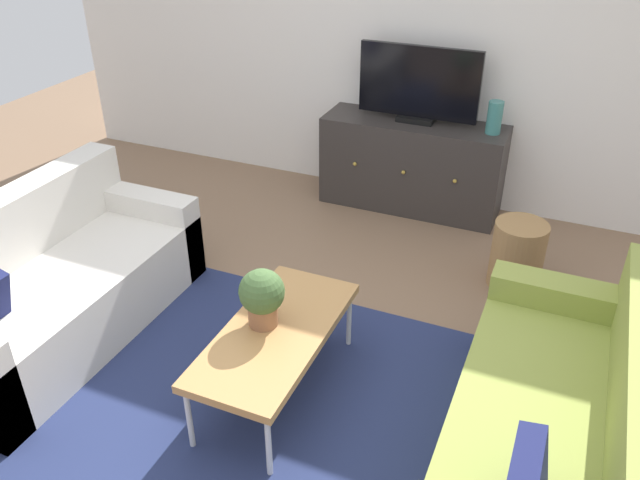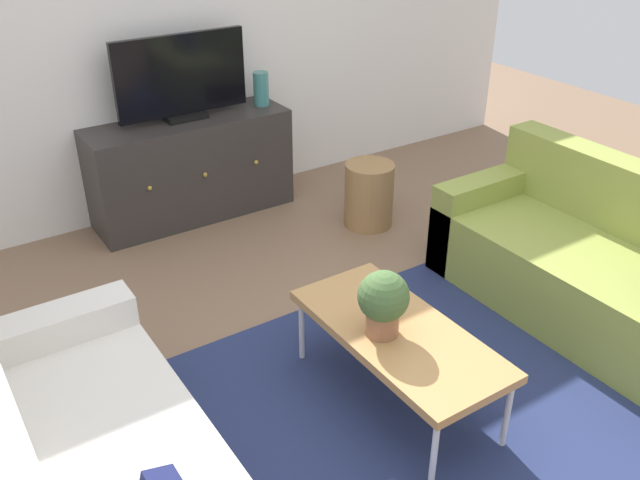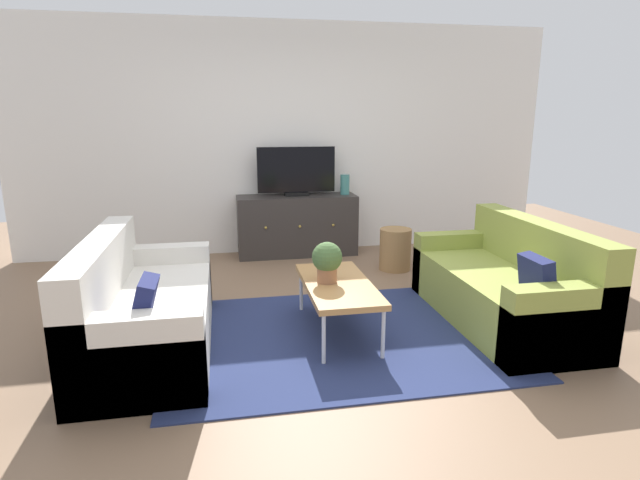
{
  "view_description": "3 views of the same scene",
  "coord_description": "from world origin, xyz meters",
  "px_view_note": "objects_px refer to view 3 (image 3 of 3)",
  "views": [
    {
      "loc": [
        1.22,
        -2.29,
        2.42
      ],
      "look_at": [
        0.0,
        0.55,
        0.59
      ],
      "focal_mm": 35.87,
      "sensor_mm": 36.0,
      "label": 1
    },
    {
      "loc": [
        -1.65,
        -1.95,
        2.26
      ],
      "look_at": [
        0.0,
        0.55,
        0.59
      ],
      "focal_mm": 38.4,
      "sensor_mm": 36.0,
      "label": 2
    },
    {
      "loc": [
        -0.81,
        -3.67,
        1.65
      ],
      "look_at": [
        0.0,
        0.55,
        0.59
      ],
      "focal_mm": 28.75,
      "sensor_mm": 36.0,
      "label": 3
    }
  ],
  "objects_px": {
    "flat_screen_tv": "(296,172)",
    "wicker_basket": "(395,249)",
    "couch_right_side": "(509,288)",
    "potted_plant": "(327,260)",
    "glass_vase": "(345,184)",
    "couch_left_side": "(138,314)",
    "tv_console": "(297,225)",
    "coffee_table": "(338,286)"
  },
  "relations": [
    {
      "from": "couch_left_side",
      "to": "coffee_table",
      "type": "relative_size",
      "value": 1.62
    },
    {
      "from": "couch_left_side",
      "to": "wicker_basket",
      "type": "relative_size",
      "value": 3.85
    },
    {
      "from": "potted_plant",
      "to": "tv_console",
      "type": "relative_size",
      "value": 0.22
    },
    {
      "from": "flat_screen_tv",
      "to": "coffee_table",
      "type": "bearing_deg",
      "value": -90.68
    },
    {
      "from": "couch_left_side",
      "to": "tv_console",
      "type": "relative_size",
      "value": 1.24
    },
    {
      "from": "coffee_table",
      "to": "tv_console",
      "type": "height_order",
      "value": "tv_console"
    },
    {
      "from": "couch_right_side",
      "to": "couch_left_side",
      "type": "bearing_deg",
      "value": 180.0
    },
    {
      "from": "couch_right_side",
      "to": "wicker_basket",
      "type": "distance_m",
      "value": 1.62
    },
    {
      "from": "tv_console",
      "to": "flat_screen_tv",
      "type": "distance_m",
      "value": 0.64
    },
    {
      "from": "potted_plant",
      "to": "couch_right_side",
      "type": "bearing_deg",
      "value": -2.4
    },
    {
      "from": "couch_left_side",
      "to": "coffee_table",
      "type": "xyz_separation_m",
      "value": [
        1.45,
        0.04,
        0.1
      ]
    },
    {
      "from": "wicker_basket",
      "to": "couch_right_side",
      "type": "bearing_deg",
      "value": -74.71
    },
    {
      "from": "couch_left_side",
      "to": "coffee_table",
      "type": "height_order",
      "value": "couch_left_side"
    },
    {
      "from": "glass_vase",
      "to": "wicker_basket",
      "type": "relative_size",
      "value": 0.53
    },
    {
      "from": "couch_right_side",
      "to": "tv_console",
      "type": "xyz_separation_m",
      "value": [
        -1.38,
        2.37,
        0.08
      ]
    },
    {
      "from": "potted_plant",
      "to": "wicker_basket",
      "type": "distance_m",
      "value": 1.87
    },
    {
      "from": "couch_right_side",
      "to": "glass_vase",
      "type": "bearing_deg",
      "value": 108.6
    },
    {
      "from": "potted_plant",
      "to": "flat_screen_tv",
      "type": "distance_m",
      "value": 2.37
    },
    {
      "from": "couch_right_side",
      "to": "tv_console",
      "type": "relative_size",
      "value": 1.24
    },
    {
      "from": "couch_right_side",
      "to": "flat_screen_tv",
      "type": "height_order",
      "value": "flat_screen_tv"
    },
    {
      "from": "couch_right_side",
      "to": "flat_screen_tv",
      "type": "xyz_separation_m",
      "value": [
        -1.38,
        2.39,
        0.72
      ]
    },
    {
      "from": "potted_plant",
      "to": "tv_console",
      "type": "bearing_deg",
      "value": 87.35
    },
    {
      "from": "couch_right_side",
      "to": "coffee_table",
      "type": "height_order",
      "value": "couch_right_side"
    },
    {
      "from": "tv_console",
      "to": "wicker_basket",
      "type": "bearing_deg",
      "value": -40.49
    },
    {
      "from": "potted_plant",
      "to": "wicker_basket",
      "type": "bearing_deg",
      "value": 54.58
    },
    {
      "from": "potted_plant",
      "to": "glass_vase",
      "type": "relative_size",
      "value": 1.31
    },
    {
      "from": "coffee_table",
      "to": "potted_plant",
      "type": "xyz_separation_m",
      "value": [
        -0.08,
        0.02,
        0.2
      ]
    },
    {
      "from": "flat_screen_tv",
      "to": "wicker_basket",
      "type": "distance_m",
      "value": 1.49
    },
    {
      "from": "couch_left_side",
      "to": "tv_console",
      "type": "bearing_deg",
      "value": 58.06
    },
    {
      "from": "wicker_basket",
      "to": "potted_plant",
      "type": "bearing_deg",
      "value": -125.42
    },
    {
      "from": "couch_right_side",
      "to": "flat_screen_tv",
      "type": "distance_m",
      "value": 2.86
    },
    {
      "from": "coffee_table",
      "to": "glass_vase",
      "type": "bearing_deg",
      "value": 75.33
    },
    {
      "from": "coffee_table",
      "to": "wicker_basket",
      "type": "relative_size",
      "value": 2.38
    },
    {
      "from": "couch_left_side",
      "to": "flat_screen_tv",
      "type": "xyz_separation_m",
      "value": [
        1.48,
        2.39,
        0.72
      ]
    },
    {
      "from": "couch_right_side",
      "to": "wicker_basket",
      "type": "xyz_separation_m",
      "value": [
        -0.43,
        1.56,
        -0.06
      ]
    },
    {
      "from": "glass_vase",
      "to": "wicker_basket",
      "type": "bearing_deg",
      "value": -65.44
    },
    {
      "from": "tv_console",
      "to": "wicker_basket",
      "type": "height_order",
      "value": "tv_console"
    },
    {
      "from": "couch_left_side",
      "to": "potted_plant",
      "type": "height_order",
      "value": "couch_left_side"
    },
    {
      "from": "couch_left_side",
      "to": "glass_vase",
      "type": "xyz_separation_m",
      "value": [
        2.06,
        2.37,
        0.55
      ]
    },
    {
      "from": "potted_plant",
      "to": "glass_vase",
      "type": "xyz_separation_m",
      "value": [
        0.69,
        2.31,
        0.25
      ]
    },
    {
      "from": "couch_left_side",
      "to": "potted_plant",
      "type": "bearing_deg",
      "value": 2.6
    },
    {
      "from": "coffee_table",
      "to": "wicker_basket",
      "type": "height_order",
      "value": "wicker_basket"
    }
  ]
}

